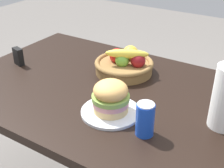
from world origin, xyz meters
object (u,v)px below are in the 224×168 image
sandwich (111,97)px  fruit_basket (125,64)px  plate (111,112)px  soda_can (145,119)px  napkin_holder (18,56)px

sandwich → fruit_basket: size_ratio=0.51×
plate → soda_can: bearing=-15.1°
plate → napkin_holder: (-0.65, 0.13, 0.04)m
sandwich → fruit_basket: (-0.14, 0.34, -0.03)m
plate → napkin_holder: bearing=169.1°
plate → soda_can: size_ratio=1.87×
fruit_basket → napkin_holder: (-0.51, -0.22, -0.00)m
soda_can → fruit_basket: fruit_basket is taller
soda_can → napkin_holder: soda_can is taller
soda_can → fruit_basket: (-0.31, 0.39, -0.02)m
plate → fruit_basket: 0.37m
plate → soda_can: 0.19m
soda_can → fruit_basket: size_ratio=0.43×
sandwich → soda_can: (0.17, -0.05, -0.01)m
sandwich → soda_can: size_ratio=1.17×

